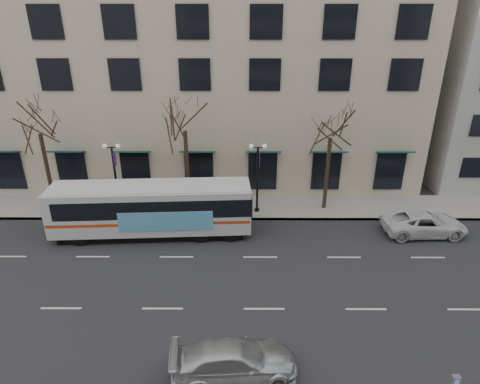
{
  "coord_description": "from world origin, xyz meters",
  "views": [
    {
      "loc": [
        3.88,
        -17.97,
        13.21
      ],
      "look_at": [
        3.79,
        2.87,
        4.0
      ],
      "focal_mm": 30.0,
      "sensor_mm": 36.0,
      "label": 1
    }
  ],
  "objects_px": {
    "tree_far_left": "(37,120)",
    "pay_station": "(454,384)",
    "lamp_post_left": "(115,175)",
    "white_pickup": "(424,223)",
    "city_bus": "(153,208)",
    "tree_far_mid": "(184,117)",
    "lamp_post_right": "(258,175)",
    "tree_far_right": "(332,124)",
    "silver_car": "(235,360)"
  },
  "relations": [
    {
      "from": "tree_far_right",
      "to": "lamp_post_right",
      "type": "height_order",
      "value": "tree_far_right"
    },
    {
      "from": "tree_far_right",
      "to": "white_pickup",
      "type": "relative_size",
      "value": 1.5
    },
    {
      "from": "tree_far_mid",
      "to": "silver_car",
      "type": "height_order",
      "value": "tree_far_mid"
    },
    {
      "from": "silver_car",
      "to": "white_pickup",
      "type": "xyz_separation_m",
      "value": [
        12.22,
        11.4,
        0.02
      ]
    },
    {
      "from": "tree_far_mid",
      "to": "lamp_post_left",
      "type": "height_order",
      "value": "tree_far_mid"
    },
    {
      "from": "city_bus",
      "to": "tree_far_left",
      "type": "bearing_deg",
      "value": 152.36
    },
    {
      "from": "lamp_post_right",
      "to": "white_pickup",
      "type": "xyz_separation_m",
      "value": [
        10.83,
        -3.0,
        -2.2
      ]
    },
    {
      "from": "city_bus",
      "to": "pay_station",
      "type": "bearing_deg",
      "value": -46.84
    },
    {
      "from": "lamp_post_left",
      "to": "city_bus",
      "type": "xyz_separation_m",
      "value": [
        3.19,
        -3.11,
        -1.06
      ]
    },
    {
      "from": "tree_far_left",
      "to": "silver_car",
      "type": "relative_size",
      "value": 1.66
    },
    {
      "from": "tree_far_right",
      "to": "city_bus",
      "type": "bearing_deg",
      "value": -162.55
    },
    {
      "from": "city_bus",
      "to": "silver_car",
      "type": "relative_size",
      "value": 2.56
    },
    {
      "from": "white_pickup",
      "to": "tree_far_right",
      "type": "bearing_deg",
      "value": 55.86
    },
    {
      "from": "white_pickup",
      "to": "lamp_post_right",
      "type": "bearing_deg",
      "value": 72.06
    },
    {
      "from": "tree_far_left",
      "to": "pay_station",
      "type": "distance_m",
      "value": 27.63
    },
    {
      "from": "white_pickup",
      "to": "pay_station",
      "type": "xyz_separation_m",
      "value": [
        -4.3,
        -12.78,
        0.37
      ]
    },
    {
      "from": "pay_station",
      "to": "tree_far_left",
      "type": "bearing_deg",
      "value": 139.68
    },
    {
      "from": "lamp_post_right",
      "to": "city_bus",
      "type": "xyz_separation_m",
      "value": [
        -6.81,
        -3.11,
        -1.06
      ]
    },
    {
      "from": "silver_car",
      "to": "white_pickup",
      "type": "height_order",
      "value": "white_pickup"
    },
    {
      "from": "white_pickup",
      "to": "pay_station",
      "type": "height_order",
      "value": "white_pickup"
    },
    {
      "from": "lamp_post_left",
      "to": "white_pickup",
      "type": "xyz_separation_m",
      "value": [
        20.83,
        -3.0,
        -2.2
      ]
    },
    {
      "from": "silver_car",
      "to": "lamp_post_right",
      "type": "bearing_deg",
      "value": -11.52
    },
    {
      "from": "tree_far_right",
      "to": "city_bus",
      "type": "distance_m",
      "value": 13.18
    },
    {
      "from": "tree_far_left",
      "to": "lamp_post_left",
      "type": "xyz_separation_m",
      "value": [
        5.01,
        -0.6,
        -3.75
      ]
    },
    {
      "from": "tree_far_left",
      "to": "white_pickup",
      "type": "xyz_separation_m",
      "value": [
        25.83,
        -3.6,
        -5.95
      ]
    },
    {
      "from": "lamp_post_left",
      "to": "white_pickup",
      "type": "relative_size",
      "value": 0.97
    },
    {
      "from": "city_bus",
      "to": "white_pickup",
      "type": "bearing_deg",
      "value": -2.93
    },
    {
      "from": "lamp_post_left",
      "to": "pay_station",
      "type": "distance_m",
      "value": 22.92
    },
    {
      "from": "city_bus",
      "to": "tree_far_mid",
      "type": "bearing_deg",
      "value": 60.78
    },
    {
      "from": "tree_far_left",
      "to": "lamp_post_left",
      "type": "bearing_deg",
      "value": -6.83
    },
    {
      "from": "lamp_post_left",
      "to": "city_bus",
      "type": "relative_size",
      "value": 0.41
    },
    {
      "from": "lamp_post_right",
      "to": "city_bus",
      "type": "distance_m",
      "value": 7.56
    },
    {
      "from": "tree_far_right",
      "to": "lamp_post_left",
      "type": "relative_size",
      "value": 1.55
    },
    {
      "from": "lamp_post_left",
      "to": "silver_car",
      "type": "height_order",
      "value": "lamp_post_left"
    },
    {
      "from": "tree_far_mid",
      "to": "pay_station",
      "type": "relative_size",
      "value": 6.42
    },
    {
      "from": "tree_far_mid",
      "to": "lamp_post_right",
      "type": "bearing_deg",
      "value": -6.83
    },
    {
      "from": "tree_far_left",
      "to": "tree_far_mid",
      "type": "distance_m",
      "value": 10.0
    },
    {
      "from": "tree_far_left",
      "to": "white_pickup",
      "type": "distance_m",
      "value": 26.75
    },
    {
      "from": "tree_far_right",
      "to": "pay_station",
      "type": "distance_m",
      "value": 17.29
    },
    {
      "from": "lamp_post_right",
      "to": "tree_far_left",
      "type": "bearing_deg",
      "value": 177.71
    },
    {
      "from": "lamp_post_right",
      "to": "pay_station",
      "type": "relative_size",
      "value": 3.91
    },
    {
      "from": "city_bus",
      "to": "white_pickup",
      "type": "xyz_separation_m",
      "value": [
        17.64,
        0.11,
        -1.14
      ]
    },
    {
      "from": "lamp_post_right",
      "to": "silver_car",
      "type": "bearing_deg",
      "value": -95.51
    },
    {
      "from": "silver_car",
      "to": "city_bus",
      "type": "bearing_deg",
      "value": 19.64
    },
    {
      "from": "city_bus",
      "to": "silver_car",
      "type": "distance_m",
      "value": 12.58
    },
    {
      "from": "tree_far_right",
      "to": "pay_station",
      "type": "xyz_separation_m",
      "value": [
        1.53,
        -16.39,
        -5.31
      ]
    },
    {
      "from": "lamp_post_left",
      "to": "tree_far_right",
      "type": "bearing_deg",
      "value": 2.29
    },
    {
      "from": "tree_far_left",
      "to": "lamp_post_left",
      "type": "distance_m",
      "value": 6.29
    },
    {
      "from": "lamp_post_left",
      "to": "silver_car",
      "type": "xyz_separation_m",
      "value": [
        8.61,
        -14.4,
        -2.21
      ]
    },
    {
      "from": "tree_far_left",
      "to": "pay_station",
      "type": "xyz_separation_m",
      "value": [
        21.53,
        -16.39,
        -5.58
      ]
    }
  ]
}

